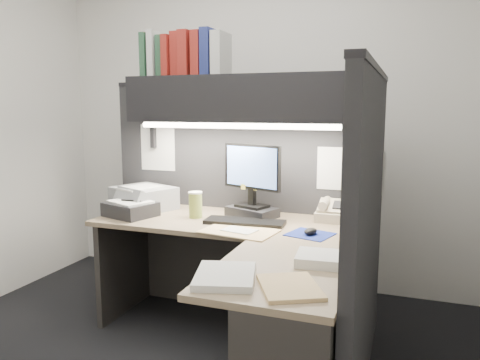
# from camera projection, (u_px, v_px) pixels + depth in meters

# --- Properties ---
(wall_back) EXTENTS (3.50, 0.04, 2.70)m
(wall_back) POSITION_uv_depth(u_px,v_px,m) (259.00, 119.00, 3.80)
(wall_back) COLOR white
(wall_back) RESTS_ON floor
(partition_back) EXTENTS (1.90, 0.06, 1.60)m
(partition_back) POSITION_uv_depth(u_px,v_px,m) (239.00, 198.00, 3.35)
(partition_back) COLOR black
(partition_back) RESTS_ON floor
(partition_right) EXTENTS (0.06, 1.50, 1.60)m
(partition_right) POSITION_uv_depth(u_px,v_px,m) (366.00, 238.00, 2.33)
(partition_right) COLOR black
(partition_right) RESTS_ON floor
(desk) EXTENTS (1.70, 1.53, 0.73)m
(desk) POSITION_uv_depth(u_px,v_px,m) (249.00, 304.00, 2.40)
(desk) COLOR #847454
(desk) RESTS_ON floor
(overhead_shelf) EXTENTS (1.55, 0.34, 0.30)m
(overhead_shelf) POSITION_uv_depth(u_px,v_px,m) (243.00, 99.00, 3.04)
(overhead_shelf) COLOR black
(overhead_shelf) RESTS_ON partition_back
(task_light_tube) EXTENTS (1.32, 0.04, 0.04)m
(task_light_tube) POSITION_uv_depth(u_px,v_px,m) (235.00, 126.00, 2.94)
(task_light_tube) COLOR white
(task_light_tube) RESTS_ON overhead_shelf
(monitor) EXTENTS (0.43, 0.29, 0.48)m
(monitor) POSITION_uv_depth(u_px,v_px,m) (252.00, 188.00, 3.07)
(monitor) COLOR black
(monitor) RESTS_ON desk
(keyboard) EXTENTS (0.51, 0.20, 0.02)m
(keyboard) POSITION_uv_depth(u_px,v_px,m) (245.00, 222.00, 2.90)
(keyboard) COLOR black
(keyboard) RESTS_ON desk
(mousepad) EXTENTS (0.29, 0.27, 0.00)m
(mousepad) POSITION_uv_depth(u_px,v_px,m) (310.00, 234.00, 2.65)
(mousepad) COLOR navy
(mousepad) RESTS_ON desk
(mouse) EXTENTS (0.09, 0.11, 0.04)m
(mouse) POSITION_uv_depth(u_px,v_px,m) (311.00, 231.00, 2.64)
(mouse) COLOR black
(mouse) RESTS_ON mousepad
(telephone) EXTENTS (0.25, 0.26, 0.10)m
(telephone) POSITION_uv_depth(u_px,v_px,m) (336.00, 212.00, 2.99)
(telephone) COLOR beige
(telephone) RESTS_ON desk
(coffee_cup) EXTENTS (0.11, 0.11, 0.16)m
(coffee_cup) POSITION_uv_depth(u_px,v_px,m) (196.00, 205.00, 3.05)
(coffee_cup) COLOR #C4C34E
(coffee_cup) RESTS_ON desk
(printer) EXTENTS (0.49, 0.46, 0.16)m
(printer) POSITION_uv_depth(u_px,v_px,m) (144.00, 198.00, 3.32)
(printer) COLOR gray
(printer) RESTS_ON desk
(notebook_stack) EXTENTS (0.37, 0.33, 0.09)m
(notebook_stack) POSITION_uv_depth(u_px,v_px,m) (131.00, 209.00, 3.10)
(notebook_stack) COLOR black
(notebook_stack) RESTS_ON desk
(open_folder) EXTENTS (0.46, 0.33, 0.01)m
(open_folder) POSITION_uv_depth(u_px,v_px,m) (239.00, 231.00, 2.71)
(open_folder) COLOR #E2BD7F
(open_folder) RESTS_ON desk
(paper_stack_a) EXTENTS (0.26, 0.23, 0.05)m
(paper_stack_a) POSITION_uv_depth(u_px,v_px,m) (323.00, 259.00, 2.15)
(paper_stack_a) COLOR white
(paper_stack_a) RESTS_ON desk
(paper_stack_b) EXTENTS (0.32, 0.36, 0.03)m
(paper_stack_b) POSITION_uv_depth(u_px,v_px,m) (225.00, 276.00, 1.95)
(paper_stack_b) COLOR white
(paper_stack_b) RESTS_ON desk
(manila_stack) EXTENTS (0.33, 0.36, 0.02)m
(manila_stack) POSITION_uv_depth(u_px,v_px,m) (290.00, 287.00, 1.86)
(manila_stack) COLOR #E2BD7F
(manila_stack) RESTS_ON desk
(binder_row) EXTENTS (0.58, 0.25, 0.31)m
(binder_row) POSITION_uv_depth(u_px,v_px,m) (186.00, 55.00, 3.13)
(binder_row) COLOR #244831
(binder_row) RESTS_ON overhead_shelf
(pinned_papers) EXTENTS (1.76, 1.31, 0.51)m
(pinned_papers) POSITION_uv_depth(u_px,v_px,m) (278.00, 173.00, 2.83)
(pinned_papers) COLOR white
(pinned_papers) RESTS_ON partition_back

